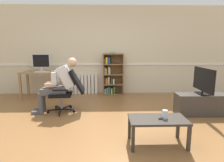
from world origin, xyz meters
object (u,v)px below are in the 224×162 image
keyboard (42,72)px  person_seated (59,84)px  computer_mouse (53,72)px  coffee_table (158,122)px  tv_screen (203,81)px  office_chair (68,89)px  drinking_glass (165,114)px  spare_remote (162,118)px  tv_stand (201,104)px  imac_monitor (41,61)px  radiator (82,84)px  bookshelf (112,75)px  computer_desk (42,76)px

keyboard → person_seated: (0.77, -1.17, -0.12)m
computer_mouse → coffee_table: 3.54m
tv_screen → office_chair: bearing=86.4°
coffee_table → drinking_glass: (0.10, -0.01, 0.12)m
office_chair → spare_remote: (1.67, -1.50, -0.11)m
person_seated → keyboard: bearing=-150.8°
coffee_table → tv_stand: bearing=43.5°
computer_mouse → tv_screen: bearing=-22.2°
imac_monitor → person_seated: size_ratio=0.41×
drinking_glass → keyboard: bearing=134.9°
office_chair → spare_remote: size_ratio=6.35×
tv_stand → coffee_table: size_ratio=1.29×
imac_monitor → tv_screen: 4.28m
keyboard → office_chair: office_chair is taller
tv_screen → coffee_table: 1.82m
radiator → coffee_table: size_ratio=1.13×
computer_mouse → bookshelf: 1.74m
imac_monitor → tv_stand: size_ratio=0.46×
computer_desk → radiator: 1.21m
radiator → person_seated: size_ratio=0.78×
keyboard → coffee_table: size_ratio=0.48×
imac_monitor → coffee_table: 3.97m
computer_desk → keyboard: size_ratio=2.86×
tv_screen → bookshelf: bearing=47.1°
keyboard → computer_desk: bearing=108.2°
computer_desk → drinking_glass: (2.71, -2.81, -0.17)m
radiator → coffee_table: bearing=-64.6°
office_chair → person_seated: 0.23m
tv_stand → drinking_glass: size_ratio=8.48×
tv_screen → keyboard: bearing=71.5°
imac_monitor → tv_screen: (3.94, -1.65, -0.30)m
office_chair → tv_stand: office_chair is taller
tv_stand → coffee_table: 1.78m
imac_monitor → bookshelf: size_ratio=0.39×
tv_screen → coffee_table: size_ratio=1.02×
radiator → office_chair: office_chair is taller
computer_mouse → coffee_table: computer_mouse is taller
coffee_table → drinking_glass: 0.15m
tv_stand → person_seated: bearing=175.0°
imac_monitor → keyboard: bearing=-69.7°
computer_mouse → office_chair: office_chair is taller
radiator → spare_remote: radiator is taller
office_chair → bookshelf: bearing=143.1°
keyboard → computer_mouse: computer_mouse is taller
computer_mouse → coffee_table: size_ratio=0.12×
bookshelf → office_chair: (-1.02, -1.58, -0.09)m
imac_monitor → radiator: bearing=15.5°
computer_desk → spare_remote: bearing=-46.3°
bookshelf → tv_screen: 2.65m
bookshelf → person_seated: bookshelf is taller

